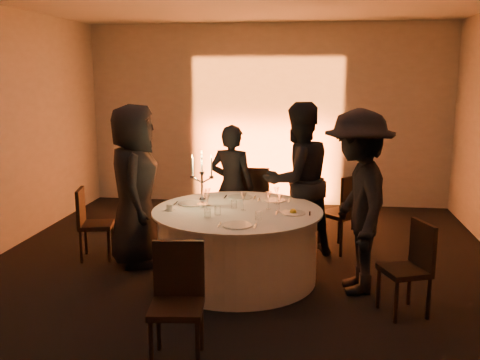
# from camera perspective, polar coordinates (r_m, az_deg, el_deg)

# --- Properties ---
(floor) EXTENTS (7.00, 7.00, 0.00)m
(floor) POSITION_cam_1_polar(r_m,az_deg,el_deg) (5.89, -0.27, -10.45)
(floor) COLOR black
(floor) RESTS_ON ground
(wall_back) EXTENTS (7.00, 0.00, 7.00)m
(wall_back) POSITION_cam_1_polar(r_m,az_deg,el_deg) (8.98, 2.89, 6.91)
(wall_back) COLOR #ABA69F
(wall_back) RESTS_ON floor
(wall_front) EXTENTS (7.00, 0.00, 7.00)m
(wall_front) POSITION_cam_1_polar(r_m,az_deg,el_deg) (2.18, -13.47, -7.26)
(wall_front) COLOR #ABA69F
(wall_front) RESTS_ON floor
(uplighter_fixture) EXTENTS (0.25, 0.12, 0.10)m
(uplighter_fixture) POSITION_cam_1_polar(r_m,az_deg,el_deg) (8.91, 2.63, -2.57)
(uplighter_fixture) COLOR black
(uplighter_fixture) RESTS_ON floor
(banquet_table) EXTENTS (1.80, 1.80, 0.77)m
(banquet_table) POSITION_cam_1_polar(r_m,az_deg,el_deg) (5.76, -0.27, -6.89)
(banquet_table) COLOR black
(banquet_table) RESTS_ON floor
(chair_left) EXTENTS (0.45, 0.45, 0.86)m
(chair_left) POSITION_cam_1_polar(r_m,az_deg,el_deg) (6.60, -15.71, -4.11)
(chair_left) COLOR black
(chair_left) RESTS_ON floor
(chair_back_left) EXTENTS (0.44, 0.44, 0.99)m
(chair_back_left) POSITION_cam_1_polar(r_m,az_deg,el_deg) (7.06, 1.43, -2.00)
(chair_back_left) COLOR black
(chair_back_left) RESTS_ON floor
(chair_back_right) EXTENTS (0.60, 0.60, 0.98)m
(chair_back_right) POSITION_cam_1_polar(r_m,az_deg,el_deg) (6.71, 11.24, -3.01)
(chair_back_right) COLOR black
(chair_back_right) RESTS_ON floor
(chair_right) EXTENTS (0.49, 0.49, 0.86)m
(chair_right) POSITION_cam_1_polar(r_m,az_deg,el_deg) (5.18, 17.85, -8.43)
(chair_right) COLOR black
(chair_right) RESTS_ON floor
(chair_front) EXTENTS (0.45, 0.45, 0.91)m
(chair_front) POSITION_cam_1_polar(r_m,az_deg,el_deg) (4.22, -6.67, -12.07)
(chair_front) COLOR black
(chair_front) RESTS_ON floor
(guest_left) EXTENTS (0.80, 1.02, 1.85)m
(guest_left) POSITION_cam_1_polar(r_m,az_deg,el_deg) (6.20, -11.18, -0.60)
(guest_left) COLOR black
(guest_left) RESTS_ON floor
(guest_back_left) EXTENTS (0.64, 0.48, 1.57)m
(guest_back_left) POSITION_cam_1_polar(r_m,az_deg,el_deg) (6.70, -0.87, -0.75)
(guest_back_left) COLOR black
(guest_back_left) RESTS_ON floor
(guest_back_right) EXTENTS (1.15, 1.10, 1.86)m
(guest_back_right) POSITION_cam_1_polar(r_m,az_deg,el_deg) (6.40, 6.18, -0.05)
(guest_back_right) COLOR black
(guest_back_right) RESTS_ON floor
(guest_right) EXTENTS (0.82, 1.27, 1.85)m
(guest_right) POSITION_cam_1_polar(r_m,az_deg,el_deg) (5.45, 12.41, -2.31)
(guest_right) COLOR black
(guest_right) RESTS_ON floor
(plate_left) EXTENTS (0.36, 0.28, 0.01)m
(plate_left) POSITION_cam_1_polar(r_m,az_deg,el_deg) (5.91, -5.26, -2.52)
(plate_left) COLOR white
(plate_left) RESTS_ON banquet_table
(plate_back_left) EXTENTS (0.36, 0.29, 0.01)m
(plate_back_left) POSITION_cam_1_polar(r_m,az_deg,el_deg) (6.19, -0.00, -1.84)
(plate_back_left) COLOR white
(plate_back_left) RESTS_ON banquet_table
(plate_back_right) EXTENTS (0.35, 0.26, 0.01)m
(plate_back_right) POSITION_cam_1_polar(r_m,az_deg,el_deg) (6.05, 3.61, -2.16)
(plate_back_right) COLOR white
(plate_back_right) RESTS_ON banquet_table
(plate_right) EXTENTS (0.36, 0.25, 0.08)m
(plate_right) POSITION_cam_1_polar(r_m,az_deg,el_deg) (5.51, 5.69, -3.41)
(plate_right) COLOR white
(plate_right) RESTS_ON banquet_table
(plate_front) EXTENTS (0.35, 0.29, 0.01)m
(plate_front) POSITION_cam_1_polar(r_m,az_deg,el_deg) (5.06, -0.30, -4.84)
(plate_front) COLOR white
(plate_front) RESTS_ON banquet_table
(coffee_cup) EXTENTS (0.11, 0.11, 0.07)m
(coffee_cup) POSITION_cam_1_polar(r_m,az_deg,el_deg) (5.66, -7.50, -2.94)
(coffee_cup) COLOR white
(coffee_cup) RESTS_ON banquet_table
(candelabra) EXTENTS (0.26, 0.12, 0.61)m
(candelabra) POSITION_cam_1_polar(r_m,az_deg,el_deg) (5.80, -4.06, -0.68)
(candelabra) COLOR white
(candelabra) RESTS_ON banquet_table
(wine_glass_a) EXTENTS (0.07, 0.07, 0.19)m
(wine_glass_a) POSITION_cam_1_polar(r_m,az_deg,el_deg) (5.80, -3.46, -1.43)
(wine_glass_a) COLOR silver
(wine_glass_a) RESTS_ON banquet_table
(wine_glass_b) EXTENTS (0.07, 0.07, 0.19)m
(wine_glass_b) POSITION_cam_1_polar(r_m,az_deg,el_deg) (5.87, 3.93, -1.27)
(wine_glass_b) COLOR silver
(wine_glass_b) RESTS_ON banquet_table
(wine_glass_c) EXTENTS (0.07, 0.07, 0.19)m
(wine_glass_c) POSITION_cam_1_polar(r_m,az_deg,el_deg) (5.48, -3.58, -2.18)
(wine_glass_c) COLOR silver
(wine_glass_c) RESTS_ON banquet_table
(wine_glass_d) EXTENTS (0.07, 0.07, 0.19)m
(wine_glass_d) POSITION_cam_1_polar(r_m,az_deg,el_deg) (5.65, 3.07, -1.77)
(wine_glass_d) COLOR silver
(wine_glass_d) RESTS_ON banquet_table
(wine_glass_e) EXTENTS (0.07, 0.07, 0.19)m
(wine_glass_e) POSITION_cam_1_polar(r_m,az_deg,el_deg) (5.52, 4.21, -2.10)
(wine_glass_e) COLOR silver
(wine_glass_e) RESTS_ON banquet_table
(wine_glass_f) EXTENTS (0.07, 0.07, 0.19)m
(wine_glass_f) POSITION_cam_1_polar(r_m,az_deg,el_deg) (5.58, 0.37, -1.91)
(wine_glass_f) COLOR silver
(wine_glass_f) RESTS_ON banquet_table
(wine_glass_g) EXTENTS (0.07, 0.07, 0.19)m
(wine_glass_g) POSITION_cam_1_polar(r_m,az_deg,el_deg) (5.72, -3.89, -1.60)
(wine_glass_g) COLOR silver
(wine_glass_g) RESTS_ON banquet_table
(tumbler_a) EXTENTS (0.07, 0.07, 0.09)m
(tumbler_a) POSITION_cam_1_polar(r_m,az_deg,el_deg) (5.24, 1.99, -3.84)
(tumbler_a) COLOR silver
(tumbler_a) RESTS_ON banquet_table
(tumbler_b) EXTENTS (0.07, 0.07, 0.09)m
(tumbler_b) POSITION_cam_1_polar(r_m,az_deg,el_deg) (5.43, -2.40, -3.29)
(tumbler_b) COLOR silver
(tumbler_b) RESTS_ON banquet_table
(tumbler_c) EXTENTS (0.07, 0.07, 0.09)m
(tumbler_c) POSITION_cam_1_polar(r_m,az_deg,el_deg) (5.69, -0.65, -2.61)
(tumbler_c) COLOR silver
(tumbler_c) RESTS_ON banquet_table
(tumbler_d) EXTENTS (0.07, 0.07, 0.09)m
(tumbler_d) POSITION_cam_1_polar(r_m,az_deg,el_deg) (5.33, -3.48, -3.58)
(tumbler_d) COLOR silver
(tumbler_d) RESTS_ON banquet_table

